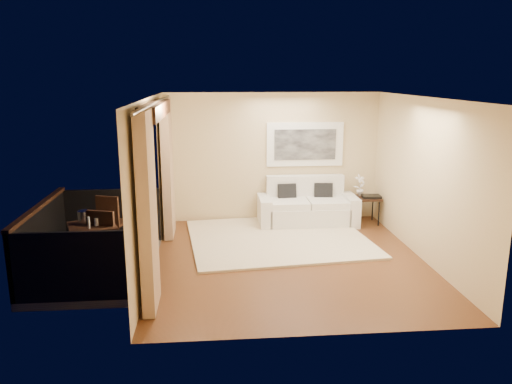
{
  "coord_description": "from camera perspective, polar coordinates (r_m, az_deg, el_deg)",
  "views": [
    {
      "loc": [
        -1.26,
        -7.84,
        3.05
      ],
      "look_at": [
        -0.51,
        0.61,
        1.05
      ],
      "focal_mm": 35.0,
      "sensor_mm": 36.0,
      "label": 1
    }
  ],
  "objects": [
    {
      "name": "side_table",
      "position": [
        10.65,
        12.53,
        -0.88
      ],
      "size": [
        0.52,
        0.52,
        0.56
      ],
      "rotation": [
        0.0,
        0.0,
        0.01
      ],
      "color": "black",
      "rests_on": "floor"
    },
    {
      "name": "balcony",
      "position": [
        8.59,
        -18.65,
        -7.0
      ],
      "size": [
        1.81,
        2.6,
        1.17
      ],
      "color": "#605B56",
      "rests_on": "ground"
    },
    {
      "name": "orchid",
      "position": [
        10.65,
        11.8,
        0.76
      ],
      "size": [
        0.29,
        0.25,
        0.46
      ],
      "primitive_type": "imported",
      "rotation": [
        0.0,
        0.0,
        0.43
      ],
      "color": "white",
      "rests_on": "side_table"
    },
    {
      "name": "balcony_chair_far",
      "position": [
        9.23,
        -16.26,
        -2.83
      ],
      "size": [
        0.54,
        0.54,
        0.99
      ],
      "rotation": [
        0.0,
        0.0,
        2.82
      ],
      "color": "black",
      "rests_on": "balcony"
    },
    {
      "name": "ice_bucket",
      "position": [
        8.18,
        -19.07,
        -2.72
      ],
      "size": [
        0.18,
        0.18,
        0.2
      ],
      "primitive_type": "cylinder",
      "color": "white",
      "rests_on": "bistro_table"
    },
    {
      "name": "curtains",
      "position": [
        8.07,
        -10.98,
        0.75
      ],
      "size": [
        0.16,
        4.8,
        2.64
      ],
      "color": "tan",
      "rests_on": "ground"
    },
    {
      "name": "glass_b",
      "position": [
        8.01,
        -16.93,
        -3.2
      ],
      "size": [
        0.06,
        0.06,
        0.12
      ],
      "primitive_type": "cylinder",
      "color": "silver",
      "rests_on": "bistro_table"
    },
    {
      "name": "bistro_table",
      "position": [
        8.1,
        -18.22,
        -4.14
      ],
      "size": [
        0.87,
        0.87,
        0.8
      ],
      "rotation": [
        0.0,
        0.0,
        0.35
      ],
      "color": "black",
      "rests_on": "balcony"
    },
    {
      "name": "tray",
      "position": [
        10.61,
        13.02,
        -0.49
      ],
      "size": [
        0.4,
        0.3,
        0.05
      ],
      "primitive_type": "cube",
      "rotation": [
        0.0,
        0.0,
        -0.07
      ],
      "color": "black",
      "rests_on": "side_table"
    },
    {
      "name": "candle",
      "position": [
        8.17,
        -17.69,
        -3.11
      ],
      "size": [
        0.06,
        0.06,
        0.07
      ],
      "primitive_type": "cylinder",
      "color": "red",
      "rests_on": "bistro_table"
    },
    {
      "name": "artwork",
      "position": [
        10.58,
        5.62,
        5.44
      ],
      "size": [
        1.62,
        0.07,
        0.92
      ],
      "color": "white",
      "rests_on": "room_shell"
    },
    {
      "name": "rug",
      "position": [
        9.51,
        2.56,
        -5.31
      ],
      "size": [
        3.55,
        3.18,
        0.04
      ],
      "primitive_type": "cube",
      "rotation": [
        0.0,
        0.0,
        0.1
      ],
      "color": "beige",
      "rests_on": "floor"
    },
    {
      "name": "balcony_chair_near",
      "position": [
        8.0,
        -17.52,
        -5.2
      ],
      "size": [
        0.56,
        0.56,
        1.03
      ],
      "rotation": [
        0.0,
        0.0,
        -0.31
      ],
      "color": "black",
      "rests_on": "balcony"
    },
    {
      "name": "glass_a",
      "position": [
        7.99,
        -17.78,
        -3.28
      ],
      "size": [
        0.06,
        0.06,
        0.12
      ],
      "primitive_type": "cylinder",
      "color": "silver",
      "rests_on": "bistro_table"
    },
    {
      "name": "room_shell",
      "position": [
        7.9,
        -11.51,
        9.16
      ],
      "size": [
        5.0,
        6.4,
        5.0
      ],
      "color": "white",
      "rests_on": "ground"
    },
    {
      "name": "vase",
      "position": [
        7.89,
        -18.58,
        -3.33
      ],
      "size": [
        0.04,
        0.04,
        0.18
      ],
      "primitive_type": "cylinder",
      "color": "silver",
      "rests_on": "bistro_table"
    },
    {
      "name": "sofa",
      "position": [
        10.48,
        5.83,
        -1.77
      ],
      "size": [
        2.03,
        0.88,
        0.98
      ],
      "rotation": [
        0.0,
        0.0,
        -0.0
      ],
      "color": "white",
      "rests_on": "floor"
    },
    {
      "name": "floor",
      "position": [
        8.5,
        3.85,
        -7.78
      ],
      "size": [
        5.0,
        5.0,
        0.0
      ],
      "primitive_type": "plane",
      "color": "brown",
      "rests_on": "ground"
    }
  ]
}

